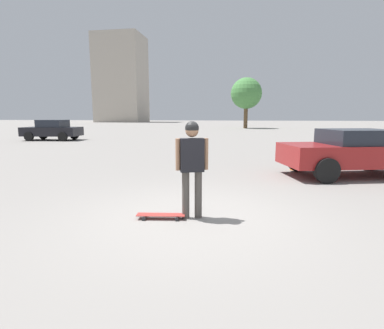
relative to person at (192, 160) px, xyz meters
The scene contains 8 objects.
ground_plane 1.06m from the person, ahead, with size 220.00×220.00×0.00m, color gray.
person is the anchor object (origin of this frame).
skateboard 1.14m from the person, 16.05° to the left, with size 0.87×0.33×0.08m.
car_parked_near 6.15m from the person, 132.63° to the right, with size 4.40×2.74×1.41m.
car_parked_far 20.14m from the person, 49.43° to the right, with size 4.21×2.36×1.51m.
building_block_distant 85.98m from the person, 66.90° to the right, with size 12.82×11.05×24.03m.
tree_distant 39.75m from the person, 91.93° to the right, with size 4.42×4.42×7.20m.
traffic_cone 5.98m from the person, 116.59° to the right, with size 0.34×0.34×0.64m.
Camera 1 is at (-0.85, 5.09, 1.81)m, focal length 28.00 mm.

